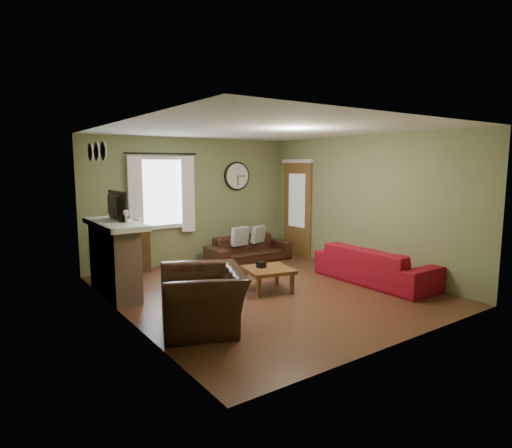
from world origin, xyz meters
TOP-DOWN VIEW (x-y plane):
  - floor at (0.00, 0.00)m, footprint 4.60×5.20m
  - ceiling at (0.00, 0.00)m, footprint 4.60×5.20m
  - wall_left at (-2.30, 0.00)m, footprint 0.00×5.20m
  - wall_right at (2.30, 0.00)m, footprint 0.00×5.20m
  - wall_back at (0.00, 2.60)m, footprint 4.60×0.00m
  - wall_front at (0.00, -2.60)m, footprint 4.60×0.00m
  - fireplace at (-2.10, 1.15)m, footprint 0.40×1.40m
  - firebox at (-1.91, 1.15)m, footprint 0.04×0.60m
  - mantel at (-2.07, 1.15)m, footprint 0.58×1.60m
  - tv at (-2.05, 1.30)m, footprint 0.08×0.60m
  - tv_screen at (-1.97, 1.30)m, footprint 0.02×0.62m
  - medallion_left at (-2.28, 0.80)m, footprint 0.28×0.28m
  - medallion_mid at (-2.28, 1.15)m, footprint 0.28×0.28m
  - medallion_right at (-2.28, 1.50)m, footprint 0.28×0.28m
  - window_pane at (-0.70, 2.58)m, footprint 1.00×0.02m
  - curtain_rod at (-0.70, 2.48)m, footprint 0.03×0.03m
  - curtain_left at (-1.25, 2.48)m, footprint 0.28×0.04m
  - curtain_right at (-0.15, 2.48)m, footprint 0.28×0.04m
  - wall_clock at (1.10, 2.55)m, footprint 0.64×0.06m
  - door at (2.27, 1.85)m, footprint 0.05×0.90m
  - bookshelf at (-1.44, 2.42)m, footprint 0.74×0.32m
  - book at (-1.38, 2.42)m, footprint 0.22×0.25m
  - sofa_brown at (0.99, 1.93)m, footprint 1.83×0.72m
  - pillow_left at (1.28, 1.99)m, footprint 0.38×0.21m
  - pillow_right at (0.80, 1.99)m, footprint 0.40×0.15m
  - sofa_red at (1.86, -0.73)m, footprint 0.85×2.17m
  - armchair at (-1.60, -0.85)m, footprint 1.37×1.45m
  - coffee_table at (0.02, -0.06)m, footprint 0.86×0.86m
  - tissue_box at (-0.05, 0.03)m, footprint 0.13×0.13m
  - wine_glass_a at (-2.05, 0.62)m, footprint 0.06×0.06m
  - wine_glass_b at (-2.05, 0.66)m, footprint 0.08×0.08m

SIDE VIEW (x-z plane):
  - floor at x=0.00m, z-range 0.00..0.00m
  - coffee_table at x=0.02m, z-range 0.00..0.38m
  - sofa_brown at x=0.99m, z-range 0.00..0.54m
  - firebox at x=-1.91m, z-range 0.02..0.57m
  - sofa_red at x=1.86m, z-range 0.00..0.63m
  - armchair at x=-1.60m, z-range 0.00..0.75m
  - tissue_box at x=-0.05m, z-range 0.35..0.45m
  - bookshelf at x=-1.44m, z-range 0.00..0.88m
  - fireplace at x=-2.10m, z-range 0.00..1.10m
  - pillow_left at x=1.28m, z-range 0.37..0.73m
  - pillow_right at x=0.80m, z-range 0.35..0.75m
  - book at x=-1.38m, z-range 0.95..0.97m
  - door at x=2.27m, z-range 0.00..2.10m
  - mantel at x=-2.07m, z-range 1.10..1.18m
  - wine_glass_a at x=-2.05m, z-range 1.18..1.36m
  - wine_glass_b at x=-2.05m, z-range 1.18..1.40m
  - wall_left at x=-2.30m, z-range 0.00..2.60m
  - wall_right at x=2.30m, z-range 0.00..2.60m
  - wall_back at x=0.00m, z-range 0.00..2.60m
  - wall_front at x=0.00m, z-range 0.00..2.60m
  - tv at x=-2.05m, z-range 1.18..1.53m
  - tv_screen at x=-1.97m, z-range 1.23..1.59m
  - curtain_left at x=-1.25m, z-range 0.67..2.23m
  - curtain_right at x=-0.15m, z-range 0.67..2.23m
  - window_pane at x=-0.70m, z-range 0.85..2.15m
  - wall_clock at x=1.10m, z-range 1.48..2.12m
  - medallion_left at x=-2.28m, z-range 2.24..2.26m
  - medallion_mid at x=-2.28m, z-range 2.24..2.26m
  - medallion_right at x=-2.28m, z-range 2.24..2.26m
  - curtain_rod at x=-0.70m, z-range 1.52..3.02m
  - ceiling at x=0.00m, z-range 2.60..2.60m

